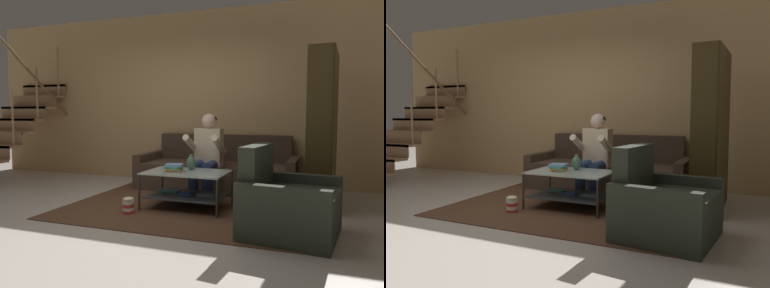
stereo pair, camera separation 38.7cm
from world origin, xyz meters
TOP-DOWN VIEW (x-y plane):
  - ground at (0.00, 0.00)m, footprint 16.80×16.80m
  - back_partition at (0.00, 2.46)m, footprint 8.40×0.12m
  - staircase_run at (-3.19, 1.45)m, footprint 1.04×2.23m
  - couch at (0.51, 1.91)m, footprint 2.43×0.96m
  - person_seated_center at (0.51, 1.34)m, footprint 0.50×0.58m
  - coffee_table at (0.48, 0.64)m, footprint 1.01×0.69m
  - area_rug at (0.49, 1.14)m, footprint 3.00×3.21m
  - vase at (0.48, 0.78)m, footprint 0.11×0.11m
  - book_stack at (0.34, 0.58)m, footprint 0.23×0.20m
  - bookshelf at (2.08, 1.40)m, footprint 0.35×1.10m
  - armchair at (1.76, 0.02)m, footprint 0.94×0.98m
  - popcorn_tub at (-0.07, 0.15)m, footprint 0.14×0.14m

SIDE VIEW (x-z plane):
  - ground at x=0.00m, z-range 0.00..0.00m
  - area_rug at x=0.49m, z-range 0.00..0.01m
  - popcorn_tub at x=-0.07m, z-range 0.00..0.20m
  - couch at x=0.51m, z-range -0.14..0.69m
  - armchair at x=1.76m, z-range -0.15..0.72m
  - coffee_table at x=0.48m, z-range 0.07..0.54m
  - book_stack at x=0.34m, z-range 0.47..0.56m
  - vase at x=0.48m, z-range 0.46..0.65m
  - person_seated_center at x=0.51m, z-range 0.05..1.23m
  - bookshelf at x=2.08m, z-range -0.26..1.70m
  - staircase_run at x=-3.19m, z-range -0.34..2.32m
  - back_partition at x=0.00m, z-range 0.00..2.90m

